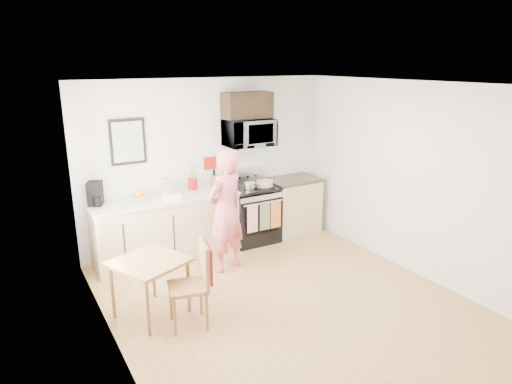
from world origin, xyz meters
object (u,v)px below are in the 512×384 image
microwave (249,133)px  cake (265,184)px  person (226,211)px  dining_table (149,267)px  chair (200,273)px  range (252,215)px

microwave → cake: 0.84m
cake → person: bearing=-149.2°
person → dining_table: 1.48m
dining_table → microwave: bearing=35.3°
person → chair: (-0.88, -1.12, -0.24)m
person → cake: bearing=-169.8°
dining_table → chair: size_ratio=0.86×
range → cake: size_ratio=3.69×
microwave → person: bearing=-134.9°
dining_table → chair: (0.42, -0.45, 0.02)m
microwave → cake: bearing=-60.8°
chair → microwave: bearing=61.6°
person → chair: size_ratio=1.79×
microwave → person: (-0.84, -0.84, -0.90)m
cake → dining_table: bearing=-151.2°
microwave → chair: microwave is taller
range → person: size_ratio=0.67×
range → microwave: (-0.00, 0.10, 1.32)m
dining_table → chair: chair is taller
microwave → person: microwave is taller
chair → cake: bearing=55.3°
dining_table → chair: 0.61m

